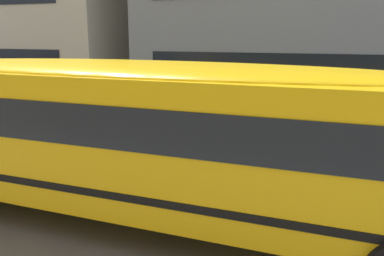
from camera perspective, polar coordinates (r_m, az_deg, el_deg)
ground_plane at (r=10.84m, az=-17.70°, el=-5.14°), size 400.00×400.00×0.00m
sidewalk_far at (r=16.75m, az=-2.77°, el=1.63°), size 120.00×3.00×0.01m
lane_centreline at (r=10.84m, az=-17.70°, el=-5.12°), size 110.00×0.16×0.01m
school_bus at (r=7.23m, az=-8.55°, el=0.10°), size 12.44×3.12×2.77m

